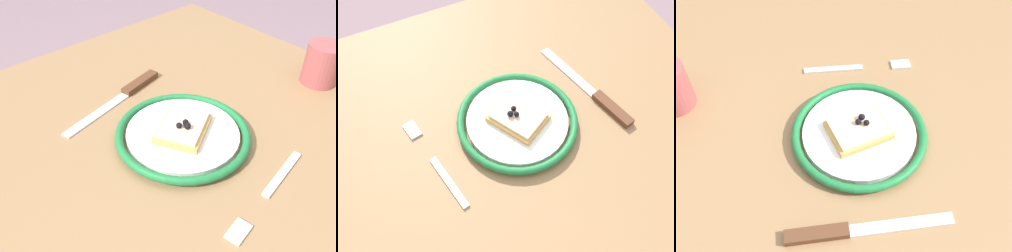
{
  "view_description": "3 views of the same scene",
  "coord_description": "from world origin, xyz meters",
  "views": [
    {
      "loc": [
        -0.28,
        0.35,
        1.13
      ],
      "look_at": [
        0.07,
        0.04,
        0.75
      ],
      "focal_mm": 39.66,
      "sensor_mm": 36.0,
      "label": 1
    },
    {
      "loc": [
        -0.15,
        -0.34,
        1.35
      ],
      "look_at": [
        0.02,
        0.02,
        0.76
      ],
      "focal_mm": 44.22,
      "sensor_mm": 36.0,
      "label": 2
    },
    {
      "loc": [
        0.45,
        0.04,
        1.27
      ],
      "look_at": [
        0.05,
        0.01,
        0.76
      ],
      "focal_mm": 44.13,
      "sensor_mm": 36.0,
      "label": 3
    }
  ],
  "objects": [
    {
      "name": "dining_table",
      "position": [
        0.0,
        0.0,
        0.62
      ],
      "size": [
        0.92,
        0.78,
        0.73
      ],
      "color": "#936D47",
      "rests_on": "ground_plane"
    },
    {
      "name": "plate",
      "position": [
        0.04,
        0.03,
        0.74
      ],
      "size": [
        0.22,
        0.22,
        0.02
      ],
      "color": "white",
      "rests_on": "dining_table"
    },
    {
      "name": "pizza_slice_near",
      "position": [
        0.05,
        0.03,
        0.75
      ],
      "size": [
        0.11,
        0.12,
        0.03
      ],
      "color": "tan",
      "rests_on": "plate"
    },
    {
      "name": "knife",
      "position": [
        0.21,
        0.02,
        0.73
      ],
      "size": [
        0.07,
        0.24,
        0.01
      ],
      "color": "silver",
      "rests_on": "dining_table"
    },
    {
      "name": "fork",
      "position": [
        -0.12,
        0.02,
        0.73
      ],
      "size": [
        0.05,
        0.2,
        0.0
      ],
      "color": "silver",
      "rests_on": "dining_table"
    }
  ]
}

